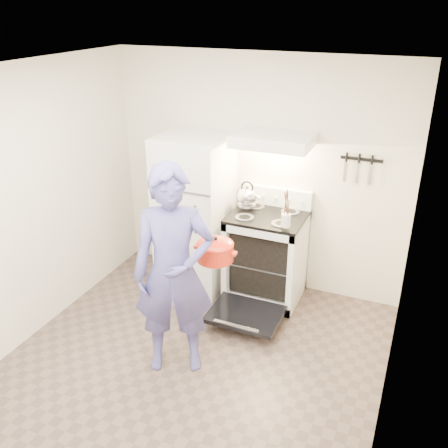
{
  "coord_description": "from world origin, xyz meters",
  "views": [
    {
      "loc": [
        1.64,
        -2.97,
        2.97
      ],
      "look_at": [
        -0.05,
        1.0,
        1.0
      ],
      "focal_mm": 40.0,
      "sensor_mm": 36.0,
      "label": 1
    }
  ],
  "objects_px": {
    "stove_body": "(266,258)",
    "refrigerator": "(195,213)",
    "dutch_oven": "(215,252)",
    "tea_kettle": "(247,195)",
    "person": "(174,273)"
  },
  "relations": [
    {
      "from": "stove_body",
      "to": "dutch_oven",
      "type": "bearing_deg",
      "value": -97.28
    },
    {
      "from": "refrigerator",
      "to": "stove_body",
      "type": "bearing_deg",
      "value": 1.77
    },
    {
      "from": "stove_body",
      "to": "dutch_oven",
      "type": "xyz_separation_m",
      "value": [
        -0.13,
        -1.02,
        0.53
      ]
    },
    {
      "from": "refrigerator",
      "to": "person",
      "type": "height_order",
      "value": "person"
    },
    {
      "from": "stove_body",
      "to": "person",
      "type": "xyz_separation_m",
      "value": [
        -0.35,
        -1.35,
        0.46
      ]
    },
    {
      "from": "tea_kettle",
      "to": "person",
      "type": "bearing_deg",
      "value": -94.08
    },
    {
      "from": "person",
      "to": "dutch_oven",
      "type": "bearing_deg",
      "value": 30.95
    },
    {
      "from": "dutch_oven",
      "to": "tea_kettle",
      "type": "bearing_deg",
      "value": 96.39
    },
    {
      "from": "stove_body",
      "to": "refrigerator",
      "type": "bearing_deg",
      "value": -178.23
    },
    {
      "from": "tea_kettle",
      "to": "dutch_oven",
      "type": "height_order",
      "value": "tea_kettle"
    },
    {
      "from": "refrigerator",
      "to": "person",
      "type": "relative_size",
      "value": 0.92
    },
    {
      "from": "tea_kettle",
      "to": "person",
      "type": "distance_m",
      "value": 1.44
    },
    {
      "from": "refrigerator",
      "to": "dutch_oven",
      "type": "relative_size",
      "value": 4.41
    },
    {
      "from": "tea_kettle",
      "to": "stove_body",
      "type": "bearing_deg",
      "value": -14.9
    },
    {
      "from": "person",
      "to": "tea_kettle",
      "type": "bearing_deg",
      "value": 60.47
    }
  ]
}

